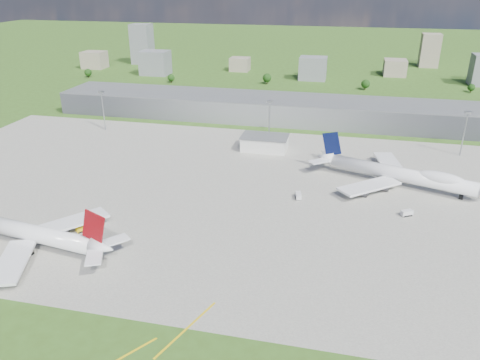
% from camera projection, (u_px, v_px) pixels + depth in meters
% --- Properties ---
extents(ground, '(1400.00, 1400.00, 0.00)m').
position_uv_depth(ground, '(263.00, 124.00, 321.37)').
color(ground, '#37581B').
rests_on(ground, ground).
extents(apron, '(360.00, 190.00, 0.08)m').
position_uv_depth(apron, '(242.00, 192.00, 221.07)').
color(apron, gray).
rests_on(apron, ground).
extents(terminal, '(300.00, 42.00, 15.00)m').
position_uv_depth(terminal, '(267.00, 108.00, 331.76)').
color(terminal, slate).
rests_on(terminal, ground).
extents(ops_building, '(26.00, 16.00, 8.00)m').
position_uv_depth(ops_building, '(265.00, 143.00, 273.07)').
color(ops_building, silver).
rests_on(ops_building, ground).
extents(mast_west, '(3.50, 2.00, 25.90)m').
position_uv_depth(mast_west, '(102.00, 103.00, 303.52)').
color(mast_west, gray).
rests_on(mast_west, ground).
extents(mast_center, '(3.50, 2.00, 25.90)m').
position_uv_depth(mast_center, '(269.00, 114.00, 280.97)').
color(mast_center, gray).
rests_on(mast_center, ground).
extents(mast_east, '(3.50, 2.00, 25.90)m').
position_uv_depth(mast_east, '(466.00, 126.00, 258.42)').
color(mast_east, gray).
rests_on(mast_east, ground).
extents(airliner_red_twin, '(75.80, 58.54, 20.83)m').
position_uv_depth(airliner_red_twin, '(31.00, 233.00, 174.43)').
color(airliner_red_twin, white).
rests_on(airliner_red_twin, ground).
extents(airliner_blue_quad, '(80.85, 61.86, 21.79)m').
position_uv_depth(airliner_blue_quad, '(401.00, 175.00, 224.80)').
color(airliner_blue_quad, white).
rests_on(airliner_blue_quad, ground).
extents(tug_yellow, '(3.94, 4.18, 1.82)m').
position_uv_depth(tug_yellow, '(81.00, 230.00, 186.13)').
color(tug_yellow, gold).
rests_on(tug_yellow, ground).
extents(van_white_near, '(3.47, 5.76, 2.72)m').
position_uv_depth(van_white_near, '(298.00, 196.00, 213.77)').
color(van_white_near, silver).
rests_on(van_white_near, ground).
extents(van_white_far, '(5.45, 4.46, 2.55)m').
position_uv_depth(van_white_far, '(407.00, 213.00, 198.43)').
color(van_white_far, silver).
rests_on(van_white_far, ground).
extents(bldg_far_w, '(24.00, 20.00, 18.00)m').
position_uv_depth(bldg_far_w, '(94.00, 60.00, 514.69)').
color(bldg_far_w, gray).
rests_on(bldg_far_w, ground).
extents(bldg_w, '(28.00, 22.00, 24.00)m').
position_uv_depth(bldg_w, '(155.00, 63.00, 479.22)').
color(bldg_w, slate).
rests_on(bldg_w, ground).
extents(bldg_cw, '(20.00, 18.00, 14.00)m').
position_uv_depth(bldg_cw, '(240.00, 64.00, 500.55)').
color(bldg_cw, gray).
rests_on(bldg_cw, ground).
extents(bldg_c, '(26.00, 20.00, 22.00)m').
position_uv_depth(bldg_c, '(313.00, 68.00, 455.75)').
color(bldg_c, slate).
rests_on(bldg_c, ground).
extents(bldg_ce, '(22.00, 24.00, 16.00)m').
position_uv_depth(bldg_ce, '(395.00, 68.00, 476.28)').
color(bldg_ce, gray).
rests_on(bldg_ce, ground).
extents(bldg_tall_w, '(22.00, 20.00, 44.00)m').
position_uv_depth(bldg_tall_w, '(142.00, 44.00, 537.00)').
color(bldg_tall_w, slate).
rests_on(bldg_tall_w, ground).
extents(bldg_tall_e, '(20.00, 18.00, 36.00)m').
position_uv_depth(bldg_tall_e, '(430.00, 50.00, 517.65)').
color(bldg_tall_e, gray).
rests_on(bldg_tall_e, ground).
extents(tree_far_w, '(7.20, 7.20, 8.80)m').
position_uv_depth(tree_far_w, '(88.00, 72.00, 467.46)').
color(tree_far_w, '#382314').
rests_on(tree_far_w, ground).
extents(tree_w, '(6.75, 6.75, 8.25)m').
position_uv_depth(tree_w, '(171.00, 78.00, 444.68)').
color(tree_w, '#382314').
rests_on(tree_w, ground).
extents(tree_c, '(8.10, 8.10, 9.90)m').
position_uv_depth(tree_c, '(267.00, 78.00, 439.23)').
color(tree_c, '#382314').
rests_on(tree_c, ground).
extents(tree_e, '(7.65, 7.65, 9.35)m').
position_uv_depth(tree_e, '(366.00, 84.00, 416.44)').
color(tree_e, '#382314').
rests_on(tree_e, ground).
extents(tree_far_e, '(6.30, 6.30, 7.70)m').
position_uv_depth(tree_far_e, '(471.00, 87.00, 407.32)').
color(tree_far_e, '#382314').
rests_on(tree_far_e, ground).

